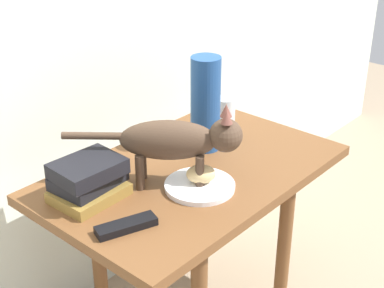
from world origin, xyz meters
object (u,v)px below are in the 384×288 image
Objects in this scene: tv_remote at (126,226)px; side_table at (192,193)px; plate at (200,186)px; bread_roll at (201,174)px; book_stack at (88,180)px; candle_jar at (225,111)px; cat at (179,140)px; green_vase at (206,104)px.

side_table is at bearing 33.60° from tv_remote.
bread_roll is (0.01, 0.00, 0.03)m from plate.
book_stack is 2.30× the size of candle_jar.
cat is 0.26m from book_stack.
side_table is 0.16m from bread_roll.
plate is 0.28m from green_vase.
candle_jar reaches higher than tv_remote.
book_stack reaches higher than side_table.
book_stack reaches higher than bread_roll.
cat reaches higher than plate.
candle_jar is at bearing 29.80° from plate.
book_stack is 0.67× the size of green_vase.
cat reaches higher than book_stack.
bread_roll is 0.27× the size of green_vase.
green_vase is at bearing 24.97° from side_table.
book_stack reaches higher than tv_remote.
side_table is at bearing 19.53° from cat.
plate is (-0.07, -0.09, 0.09)m from side_table.
plate is 0.03m from bread_roll.
side_table is 0.34m from book_stack.
candle_jar is 0.57× the size of tv_remote.
bread_roll is 0.44m from candle_jar.
plate is 0.98× the size of book_stack.
plate is 0.50× the size of cat.
tv_remote is at bearing 178.53° from plate.
candle_jar is at bearing 30.00° from bread_roll.
cat is at bearing -160.47° from side_table.
tv_remote is at bearing -161.56° from candle_jar.
tv_remote is (-0.26, 0.01, 0.00)m from plate.
candle_jar reaches higher than bread_roll.
bread_roll is 0.21× the size of cat.
plate reaches higher than side_table.
green_vase reaches higher than bread_roll.
green_vase is at bearing 36.95° from tv_remote.
green_vase reaches higher than book_stack.
bread_roll reaches higher than side_table.
tv_remote is at bearing -168.41° from cat.
cat is (-0.03, 0.05, 0.09)m from bread_roll.
book_stack is (-0.23, 0.19, 0.01)m from bread_roll.
plate is 0.26m from tv_remote.
book_stack is (-0.29, 0.10, 0.13)m from side_table.
candle_jar is at bearing 22.29° from cat.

